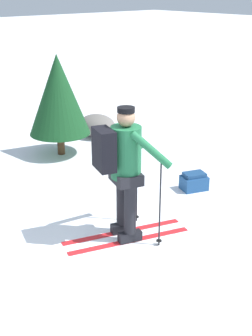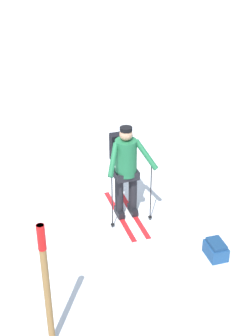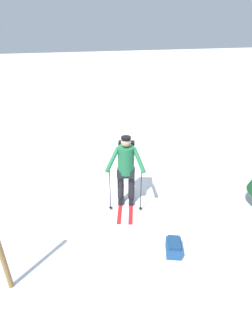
{
  "view_description": "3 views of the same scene",
  "coord_description": "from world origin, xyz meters",
  "px_view_note": "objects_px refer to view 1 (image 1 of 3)",
  "views": [
    {
      "loc": [
        3.74,
        -2.84,
        3.04
      ],
      "look_at": [
        -0.24,
        0.64,
        0.95
      ],
      "focal_mm": 50.0,
      "sensor_mm": 36.0,
      "label": 1
    },
    {
      "loc": [
        3.99,
        6.21,
        4.8
      ],
      "look_at": [
        -0.24,
        0.64,
        0.95
      ],
      "focal_mm": 50.0,
      "sensor_mm": 36.0,
      "label": 2
    },
    {
      "loc": [
        1.21,
        5.63,
        3.81
      ],
      "look_at": [
        -0.24,
        0.64,
        0.95
      ],
      "focal_mm": 28.0,
      "sensor_mm": 36.0,
      "label": 3
    }
  ],
  "objects_px": {
    "dropped_backpack": "(194,182)",
    "rock_boulder": "(97,126)",
    "pine_tree": "(58,95)",
    "skier": "(123,164)"
  },
  "relations": [
    {
      "from": "skier",
      "to": "pine_tree",
      "type": "xyz_separation_m",
      "value": [
        -3.18,
        1.17,
        0.14
      ]
    },
    {
      "from": "skier",
      "to": "rock_boulder",
      "type": "relative_size",
      "value": 2.02
    },
    {
      "from": "dropped_backpack",
      "to": "pine_tree",
      "type": "height_order",
      "value": "pine_tree"
    },
    {
      "from": "dropped_backpack",
      "to": "pine_tree",
      "type": "bearing_deg",
      "value": -166.73
    },
    {
      "from": "dropped_backpack",
      "to": "rock_boulder",
      "type": "relative_size",
      "value": 0.55
    },
    {
      "from": "skier",
      "to": "dropped_backpack",
      "type": "relative_size",
      "value": 3.67
    },
    {
      "from": "pine_tree",
      "to": "rock_boulder",
      "type": "bearing_deg",
      "value": 110.1
    },
    {
      "from": "rock_boulder",
      "to": "pine_tree",
      "type": "xyz_separation_m",
      "value": [
        0.44,
        -1.21,
        0.92
      ]
    },
    {
      "from": "pine_tree",
      "to": "dropped_backpack",
      "type": "bearing_deg",
      "value": 13.27
    },
    {
      "from": "rock_boulder",
      "to": "pine_tree",
      "type": "height_order",
      "value": "pine_tree"
    }
  ]
}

